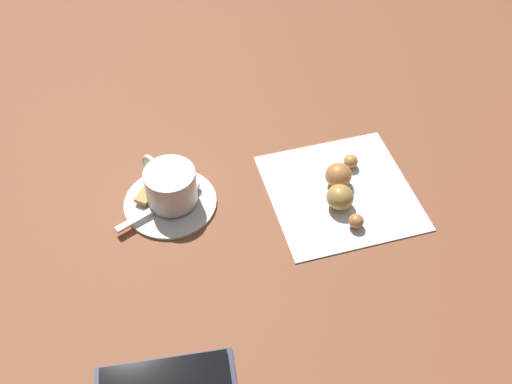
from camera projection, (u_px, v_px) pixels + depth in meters
name	position (u px, v px, depth m)	size (l,w,h in m)	color
ground_plane	(257.00, 196.00, 0.84)	(1.80, 1.80, 0.00)	brown
saucer	(170.00, 201.00, 0.83)	(0.12, 0.12, 0.01)	white
espresso_cup	(170.00, 185.00, 0.81)	(0.07, 0.09, 0.05)	white
teaspoon	(173.00, 198.00, 0.82)	(0.13, 0.04, 0.01)	silver
sugar_packet	(152.00, 186.00, 0.83)	(0.06, 0.02, 0.01)	tan
napkin	(340.00, 192.00, 0.84)	(0.19, 0.19, 0.00)	white
croissant	(341.00, 187.00, 0.82)	(0.09, 0.12, 0.03)	#B48441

